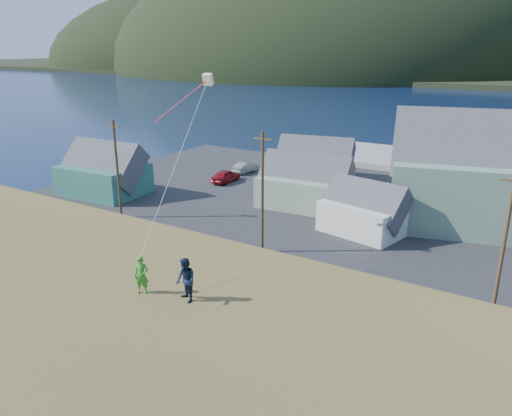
{
  "coord_description": "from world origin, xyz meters",
  "views": [
    {
      "loc": [
        14.7,
        -30.42,
        16.18
      ],
      "look_at": [
        2.9,
        -11.47,
        8.8
      ],
      "focal_mm": 35.0,
      "sensor_mm": 36.0,
      "label": 1
    }
  ],
  "objects_px": {
    "shed_palegreen_far": "(315,159)",
    "wharf": "(392,158)",
    "shed_teal": "(103,171)",
    "shed_palegreen_near": "(305,183)",
    "shed_white": "(364,210)",
    "kite_flyer_navy": "(186,280)",
    "kite_flyer_green": "(141,275)"
  },
  "relations": [
    {
      "from": "wharf",
      "to": "kite_flyer_navy",
      "type": "bearing_deg",
      "value": -80.28
    },
    {
      "from": "shed_white",
      "to": "kite_flyer_green",
      "type": "relative_size",
      "value": 5.51
    },
    {
      "from": "shed_white",
      "to": "shed_teal",
      "type": "bearing_deg",
      "value": -160.69
    },
    {
      "from": "shed_palegreen_near",
      "to": "shed_white",
      "type": "height_order",
      "value": "shed_palegreen_near"
    },
    {
      "from": "kite_flyer_navy",
      "to": "shed_palegreen_far",
      "type": "bearing_deg",
      "value": 134.9
    },
    {
      "from": "kite_flyer_green",
      "to": "kite_flyer_navy",
      "type": "distance_m",
      "value": 1.85
    },
    {
      "from": "shed_teal",
      "to": "kite_flyer_green",
      "type": "relative_size",
      "value": 6.53
    },
    {
      "from": "wharf",
      "to": "kite_flyer_green",
      "type": "relative_size",
      "value": 17.61
    },
    {
      "from": "shed_palegreen_far",
      "to": "wharf",
      "type": "bearing_deg",
      "value": 57.76
    },
    {
      "from": "wharf",
      "to": "shed_teal",
      "type": "distance_m",
      "value": 40.41
    },
    {
      "from": "wharf",
      "to": "kite_flyer_green",
      "type": "distance_m",
      "value": 59.37
    },
    {
      "from": "wharf",
      "to": "shed_white",
      "type": "relative_size",
      "value": 3.19
    },
    {
      "from": "wharf",
      "to": "kite_flyer_navy",
      "type": "distance_m",
      "value": 59.27
    },
    {
      "from": "shed_palegreen_far",
      "to": "kite_flyer_green",
      "type": "xyz_separation_m",
      "value": [
        13.52,
        -43.81,
        5.51
      ]
    },
    {
      "from": "shed_palegreen_far",
      "to": "kite_flyer_green",
      "type": "distance_m",
      "value": 46.18
    },
    {
      "from": "kite_flyer_green",
      "to": "shed_palegreen_near",
      "type": "bearing_deg",
      "value": 74.3
    },
    {
      "from": "shed_teal",
      "to": "shed_palegreen_near",
      "type": "bearing_deg",
      "value": 16.57
    },
    {
      "from": "wharf",
      "to": "shed_teal",
      "type": "height_order",
      "value": "shed_teal"
    },
    {
      "from": "wharf",
      "to": "shed_palegreen_near",
      "type": "xyz_separation_m",
      "value": [
        -1.15,
        -25.88,
        2.09
      ]
    },
    {
      "from": "shed_palegreen_near",
      "to": "shed_palegreen_far",
      "type": "relative_size",
      "value": 0.95
    },
    {
      "from": "shed_teal",
      "to": "kite_flyer_navy",
      "type": "bearing_deg",
      "value": -40.89
    },
    {
      "from": "shed_white",
      "to": "kite_flyer_navy",
      "type": "relative_size",
      "value": 4.88
    },
    {
      "from": "kite_flyer_green",
      "to": "kite_flyer_navy",
      "type": "relative_size",
      "value": 0.89
    },
    {
      "from": "shed_teal",
      "to": "kite_flyer_green",
      "type": "height_order",
      "value": "kite_flyer_green"
    },
    {
      "from": "shed_teal",
      "to": "wharf",
      "type": "bearing_deg",
      "value": 52.81
    },
    {
      "from": "shed_teal",
      "to": "shed_palegreen_near",
      "type": "distance_m",
      "value": 22.43
    },
    {
      "from": "shed_palegreen_near",
      "to": "kite_flyer_green",
      "type": "bearing_deg",
      "value": -79.24
    },
    {
      "from": "kite_flyer_navy",
      "to": "wharf",
      "type": "bearing_deg",
      "value": 125.19
    },
    {
      "from": "shed_teal",
      "to": "kite_flyer_green",
      "type": "bearing_deg",
      "value": -42.95
    },
    {
      "from": "shed_palegreen_far",
      "to": "kite_flyer_navy",
      "type": "distance_m",
      "value": 46.37
    },
    {
      "from": "wharf",
      "to": "kite_flyer_green",
      "type": "height_order",
      "value": "kite_flyer_green"
    },
    {
      "from": "kite_flyer_green",
      "to": "shed_teal",
      "type": "bearing_deg",
      "value": 109.23
    }
  ]
}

